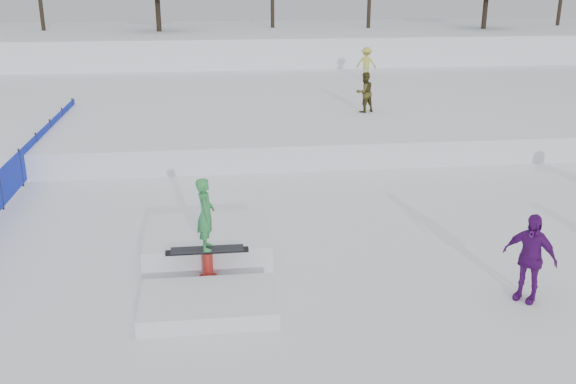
{
  "coord_description": "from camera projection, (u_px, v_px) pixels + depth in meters",
  "views": [
    {
      "loc": [
        -1.14,
        -11.42,
        5.74
      ],
      "look_at": [
        0.5,
        2.0,
        1.1
      ],
      "focal_mm": 40.0,
      "sensor_mm": 36.0,
      "label": 1
    }
  ],
  "objects": [
    {
      "name": "safety_fence",
      "position": [
        21.0,
        168.0,
        17.98
      ],
      "size": [
        0.05,
        16.0,
        1.1
      ],
      "color": "#1527B8",
      "rests_on": "ground"
    },
    {
      "name": "snow_midrise",
      "position": [
        237.0,
        103.0,
        27.6
      ],
      "size": [
        50.0,
        18.0,
        0.8
      ],
      "primitive_type": "cube",
      "color": "white",
      "rests_on": "ground"
    },
    {
      "name": "spectator_purple",
      "position": [
        530.0,
        257.0,
        11.62
      ],
      "size": [
        0.97,
        1.01,
        1.69
      ],
      "primitive_type": "imported",
      "rotation": [
        0.0,
        0.0,
        -0.83
      ],
      "color": "#54116E",
      "rests_on": "ground"
    },
    {
      "name": "walker_olive",
      "position": [
        365.0,
        92.0,
        23.7
      ],
      "size": [
        0.88,
        0.79,
        1.48
      ],
      "primitive_type": "imported",
      "rotation": [
        0.0,
        0.0,
        3.53
      ],
      "color": "#413916",
      "rests_on": "snow_midrise"
    },
    {
      "name": "walker_ygreen",
      "position": [
        366.0,
        63.0,
        31.24
      ],
      "size": [
        1.12,
        0.89,
        1.52
      ],
      "primitive_type": "imported",
      "rotation": [
        0.0,
        0.0,
        2.75
      ],
      "color": "#B2B641",
      "rests_on": "snow_midrise"
    },
    {
      "name": "snow_berm",
      "position": [
        226.0,
        48.0,
        40.49
      ],
      "size": [
        60.0,
        14.0,
        2.4
      ],
      "primitive_type": "cube",
      "color": "white",
      "rests_on": "ground"
    },
    {
      "name": "ground",
      "position": [
        275.0,
        278.0,
        12.71
      ],
      "size": [
        120.0,
        120.0,
        0.0
      ],
      "primitive_type": "plane",
      "color": "white"
    },
    {
      "name": "jib_rail_feature",
      "position": [
        208.0,
        254.0,
        13.04
      ],
      "size": [
        2.6,
        4.4,
        2.11
      ],
      "color": "white",
      "rests_on": "ground"
    }
  ]
}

